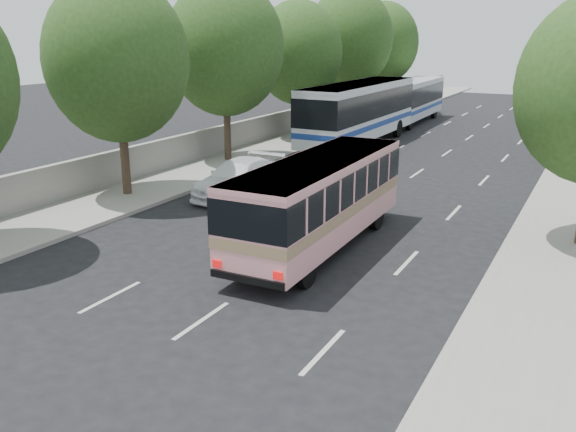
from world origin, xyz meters
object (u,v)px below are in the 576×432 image
Objects in this scene: pink_bus at (320,194)px; tour_coach_front at (359,108)px; pink_taxi at (284,231)px; white_pickup at (239,178)px; tour_coach_rear at (412,97)px.

pink_bus is 19.01m from tour_coach_front.
pink_taxi is 0.85× the size of white_pickup.
tour_coach_front is 1.17× the size of tour_coach_rear.
pink_bus is 7.37m from white_pickup.
tour_coach_rear reaches higher than pink_taxi.
tour_coach_front is (-5.80, 18.09, 0.46)m from pink_bus.
white_pickup is at bearing 141.84° from pink_bus.
tour_coach_front is at bearing 104.19° from pink_taxi.
tour_coach_rear is (0.00, 10.87, -0.33)m from tour_coach_front.
tour_coach_front is (-5.05, 19.09, 1.51)m from pink_taxi.
tour_coach_rear is (-5.80, 28.96, 0.13)m from pink_bus.
pink_taxi is 0.41× the size of tour_coach_rear.
pink_bus is 1.63m from pink_taxi.
tour_coach_rear is at bearing 89.92° from white_pickup.
pink_bus is 2.09× the size of pink_taxi.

